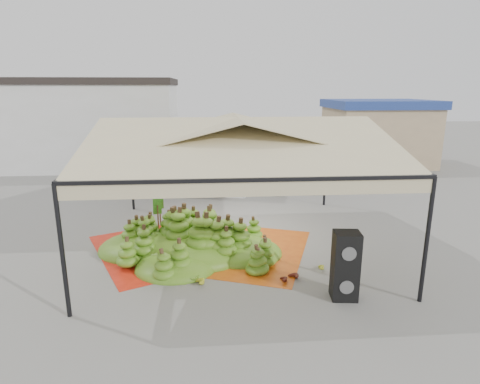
{
  "coord_description": "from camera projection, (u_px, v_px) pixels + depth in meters",
  "views": [
    {
      "loc": [
        -0.89,
        -12.11,
        4.88
      ],
      "look_at": [
        0.2,
        1.5,
        1.3
      ],
      "focal_mm": 30.0,
      "sensor_mm": 36.0,
      "label": 1
    }
  ],
  "objects": [
    {
      "name": "hand_red_a",
      "position": [
        281.0,
        278.0,
        10.34
      ],
      "size": [
        0.42,
        0.35,
        0.19
      ],
      "primitive_type": "ellipsoid",
      "rotation": [
        0.0,
        0.0,
        -0.01
      ],
      "color": "#521E12",
      "rests_on": "ground"
    },
    {
      "name": "tarp_left",
      "position": [
        175.0,
        246.0,
        12.7
      ],
      "size": [
        5.88,
        5.78,
        0.01
      ],
      "primitive_type": "cube",
      "rotation": [
        0.0,
        0.0,
        0.43
      ],
      "color": "red",
      "rests_on": "ground"
    },
    {
      "name": "hand_red_b",
      "position": [
        292.0,
        276.0,
        10.47
      ],
      "size": [
        0.58,
        0.55,
        0.21
      ],
      "primitive_type": "ellipsoid",
      "rotation": [
        0.0,
        0.0,
        0.51
      ],
      "color": "#5B1D15",
      "rests_on": "ground"
    },
    {
      "name": "building_white",
      "position": [
        62.0,
        123.0,
        25.02
      ],
      "size": [
        14.3,
        6.3,
        5.4
      ],
      "color": "silver",
      "rests_on": "ground"
    },
    {
      "name": "hand_green",
      "position": [
        192.0,
        276.0,
        10.43
      ],
      "size": [
        0.56,
        0.5,
        0.21
      ],
      "primitive_type": "ellipsoid",
      "rotation": [
        0.0,
        0.0,
        -0.26
      ],
      "color": "#3D7518",
      "rests_on": "ground"
    },
    {
      "name": "vendor",
      "position": [
        217.0,
        176.0,
        18.26
      ],
      "size": [
        0.77,
        0.6,
        1.88
      ],
      "primitive_type": "imported",
      "rotation": [
        0.0,
        0.0,
        3.38
      ],
      "color": "gray",
      "rests_on": "ground"
    },
    {
      "name": "hand_yellow_a",
      "position": [
        318.0,
        266.0,
        11.06
      ],
      "size": [
        0.47,
        0.41,
        0.18
      ],
      "primitive_type": "ellipsoid",
      "rotation": [
        0.0,
        0.0,
        -0.23
      ],
      "color": "#ACA722",
      "rests_on": "ground"
    },
    {
      "name": "canopy_tent",
      "position": [
        237.0,
        141.0,
        12.14
      ],
      "size": [
        8.1,
        8.1,
        4.0
      ],
      "color": "black",
      "rests_on": "ground"
    },
    {
      "name": "hand_yellow_b",
      "position": [
        197.0,
        281.0,
        10.16
      ],
      "size": [
        0.61,
        0.55,
        0.23
      ],
      "primitive_type": "ellipsoid",
      "rotation": [
        0.0,
        0.0,
        0.33
      ],
      "color": "gold",
      "rests_on": "ground"
    },
    {
      "name": "tarp_right",
      "position": [
        237.0,
        249.0,
        12.44
      ],
      "size": [
        5.23,
        5.35,
        0.01
      ],
      "primitive_type": "cube",
      "rotation": [
        0.0,
        0.0,
        -0.35
      ],
      "color": "#CE5D13",
      "rests_on": "ground"
    },
    {
      "name": "banana_heap",
      "position": [
        193.0,
        233.0,
        12.06
      ],
      "size": [
        6.01,
        5.0,
        1.25
      ],
      "primitive_type": "ellipsoid",
      "rotation": [
        0.0,
        0.0,
        -0.04
      ],
      "color": "#427418",
      "rests_on": "ground"
    },
    {
      "name": "banana_leaves",
      "position": [
        157.0,
        229.0,
        14.25
      ],
      "size": [
        0.96,
        1.36,
        3.7
      ],
      "primitive_type": null,
      "color": "#246E1D",
      "rests_on": "ground"
    },
    {
      "name": "speaker_stack",
      "position": [
        345.0,
        266.0,
        9.37
      ],
      "size": [
        0.65,
        0.59,
        1.66
      ],
      "rotation": [
        0.0,
        0.0,
        -0.11
      ],
      "color": "black",
      "rests_on": "ground"
    },
    {
      "name": "truck_right",
      "position": [
        322.0,
        157.0,
        21.25
      ],
      "size": [
        6.47,
        4.39,
        2.11
      ],
      "rotation": [
        0.0,
        0.0,
        0.41
      ],
      "color": "#4C2B19",
      "rests_on": "ground"
    },
    {
      "name": "ground",
      "position": [
        238.0,
        243.0,
        12.98
      ],
      "size": [
        90.0,
        90.0,
        0.0
      ],
      "primitive_type": "plane",
      "color": "slate",
      "rests_on": "ground"
    },
    {
      "name": "hanging_bunches",
      "position": [
        246.0,
        167.0,
        11.69
      ],
      "size": [
        3.24,
        0.24,
        0.2
      ],
      "color": "#3D6F17",
      "rests_on": "ground"
    },
    {
      "name": "truck_left",
      "position": [
        187.0,
        161.0,
        19.4
      ],
      "size": [
        7.05,
        4.05,
        2.29
      ],
      "rotation": [
        0.0,
        0.0,
        -0.28
      ],
      "color": "#512C1B",
      "rests_on": "ground"
    },
    {
      "name": "building_tan",
      "position": [
        377.0,
        132.0,
        25.76
      ],
      "size": [
        6.3,
        5.3,
        4.1
      ],
      "color": "tan",
      "rests_on": "ground"
    }
  ]
}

